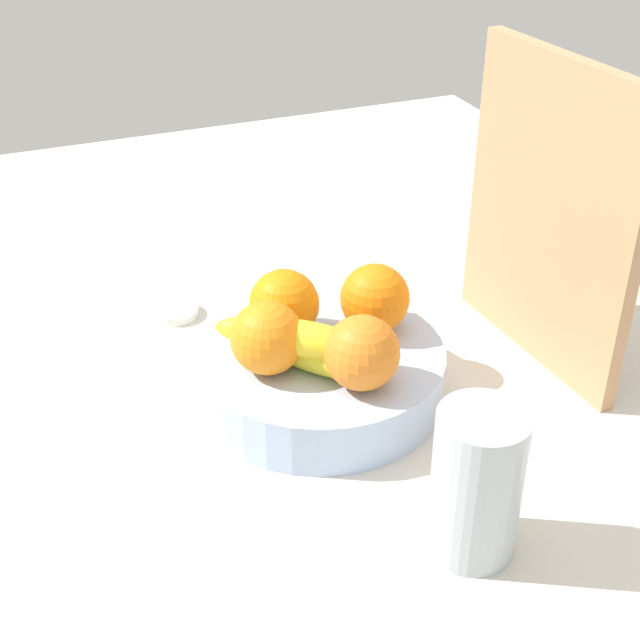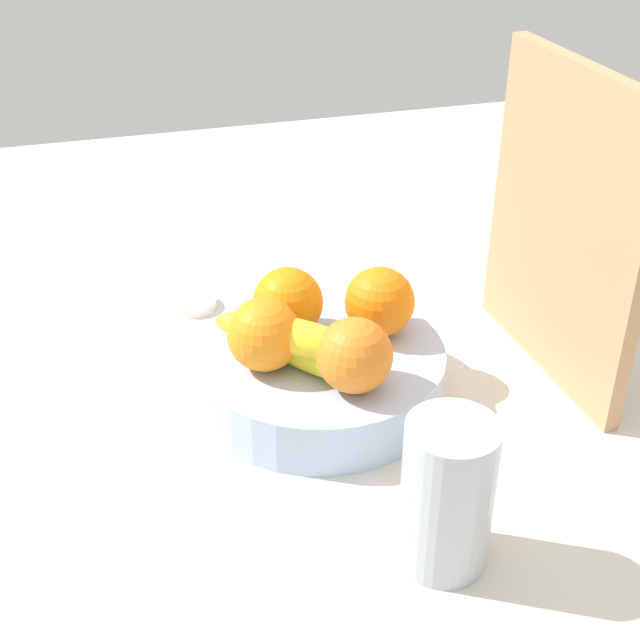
% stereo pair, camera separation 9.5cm
% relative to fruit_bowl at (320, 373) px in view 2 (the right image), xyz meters
% --- Properties ---
extents(ground_plane, '(1.80, 1.40, 0.03)m').
position_rel_fruit_bowl_xyz_m(ground_plane, '(-0.02, -0.01, -0.05)').
color(ground_plane, beige).
extents(fruit_bowl, '(0.28, 0.28, 0.06)m').
position_rel_fruit_bowl_xyz_m(fruit_bowl, '(0.00, 0.00, 0.00)').
color(fruit_bowl, '#ADC3E6').
rests_on(fruit_bowl, ground_plane).
extents(orange_front_left, '(0.08, 0.08, 0.08)m').
position_rel_fruit_bowl_xyz_m(orange_front_left, '(-0.02, 0.08, 0.07)').
color(orange_front_left, orange).
rests_on(orange_front_left, fruit_bowl).
extents(orange_front_right, '(0.08, 0.08, 0.08)m').
position_rel_fruit_bowl_xyz_m(orange_front_right, '(-0.05, -0.02, 0.07)').
color(orange_front_right, orange).
rests_on(orange_front_right, fruit_bowl).
extents(orange_center, '(0.08, 0.08, 0.08)m').
position_rel_fruit_bowl_xyz_m(orange_center, '(0.01, -0.06, 0.07)').
color(orange_center, orange).
rests_on(orange_center, fruit_bowl).
extents(orange_back_left, '(0.08, 0.08, 0.08)m').
position_rel_fruit_bowl_xyz_m(orange_back_left, '(0.08, 0.02, 0.07)').
color(orange_back_left, orange).
rests_on(orange_back_left, fruit_bowl).
extents(banana_bunch, '(0.16, 0.16, 0.06)m').
position_rel_fruit_bowl_xyz_m(banana_bunch, '(0.02, -0.04, 0.06)').
color(banana_bunch, yellow).
rests_on(banana_bunch, fruit_bowl).
extents(cutting_board, '(0.28, 0.03, 0.36)m').
position_rel_fruit_bowl_xyz_m(cutting_board, '(0.01, 0.28, 0.15)').
color(cutting_board, tan).
rests_on(cutting_board, ground_plane).
extents(thermos_tumbler, '(0.08, 0.08, 0.15)m').
position_rel_fruit_bowl_xyz_m(thermos_tumbler, '(0.27, 0.04, 0.04)').
color(thermos_tumbler, '#B2BDC5').
rests_on(thermos_tumbler, ground_plane).
extents(jar_lid, '(0.06, 0.06, 0.01)m').
position_rel_fruit_bowl_xyz_m(jar_lid, '(-0.23, -0.11, -0.02)').
color(jar_lid, silver).
rests_on(jar_lid, ground_plane).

